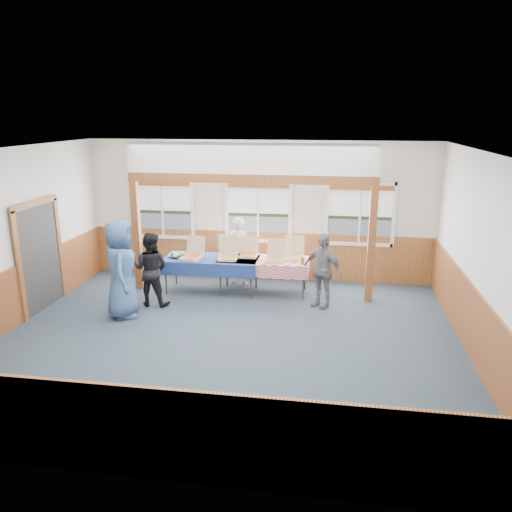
{
  "coord_description": "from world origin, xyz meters",
  "views": [
    {
      "loc": [
        1.68,
        -7.74,
        3.76
      ],
      "look_at": [
        0.33,
        1.0,
        1.23
      ],
      "focal_mm": 35.0,
      "sensor_mm": 36.0,
      "label": 1
    }
  ],
  "objects": [
    {
      "name": "man_blue",
      "position": [
        -2.21,
        0.72,
        0.95
      ],
      "size": [
        0.87,
        1.07,
        1.9
      ],
      "primitive_type": "imported",
      "rotation": [
        0.0,
        0.0,
        1.9
      ],
      "color": "#355786",
      "rests_on": "floor"
    },
    {
      "name": "wainscot_right",
      "position": [
        3.98,
        0.0,
        0.55
      ],
      "size": [
        0.05,
        6.98,
        1.1
      ],
      "primitive_type": "cube",
      "color": "brown",
      "rests_on": "floor"
    },
    {
      "name": "wainscot_back",
      "position": [
        0.0,
        3.48,
        0.55
      ],
      "size": [
        7.98,
        0.05,
        1.1
      ],
      "primitive_type": "cube",
      "color": "brown",
      "rests_on": "floor"
    },
    {
      "name": "woman_black",
      "position": [
        -1.87,
        1.39,
        0.76
      ],
      "size": [
        0.77,
        0.62,
        1.51
      ],
      "primitive_type": "imported",
      "rotation": [
        0.0,
        0.0,
        3.08
      ],
      "color": "black",
      "rests_on": "floor"
    },
    {
      "name": "veggie_tray",
      "position": [
        -1.61,
        2.35,
        0.79
      ],
      "size": [
        0.42,
        0.42,
        0.1
      ],
      "color": "black",
      "rests_on": "table_left"
    },
    {
      "name": "window_right",
      "position": [
        2.3,
        3.46,
        1.68
      ],
      "size": [
        1.56,
        0.1,
        1.46
      ],
      "color": "white",
      "rests_on": "wall_back"
    },
    {
      "name": "wall_left",
      "position": [
        -4.0,
        0.0,
        1.6
      ],
      "size": [
        0.0,
        8.0,
        8.0
      ],
      "primitive_type": "plane",
      "rotation": [
        1.57,
        0.0,
        1.57
      ],
      "color": "silver",
      "rests_on": "floor"
    },
    {
      "name": "window_left",
      "position": [
        -2.3,
        3.46,
        1.68
      ],
      "size": [
        1.56,
        0.1,
        1.46
      ],
      "color": "white",
      "rests_on": "wall_back"
    },
    {
      "name": "pizza_box_b",
      "position": [
        -0.52,
        2.51,
        0.82
      ],
      "size": [
        0.52,
        0.59,
        0.45
      ],
      "rotation": [
        0.0,
        0.0,
        0.24
      ],
      "color": "#D5B08E",
      "rests_on": "table_left"
    },
    {
      "name": "wall_front",
      "position": [
        0.0,
        -3.5,
        1.6
      ],
      "size": [
        8.0,
        0.0,
        8.0
      ],
      "primitive_type": "plane",
      "rotation": [
        -1.57,
        0.0,
        0.0
      ],
      "color": "silver",
      "rests_on": "floor"
    },
    {
      "name": "wall_back",
      "position": [
        0.0,
        3.5,
        1.6
      ],
      "size": [
        8.0,
        0.0,
        8.0
      ],
      "primitive_type": "plane",
      "rotation": [
        1.57,
        0.0,
        0.0
      ],
      "color": "silver",
      "rests_on": "floor"
    },
    {
      "name": "pizza_box_e",
      "position": [
        0.52,
        2.34,
        0.82
      ],
      "size": [
        0.42,
        0.5,
        0.43
      ],
      "rotation": [
        0.0,
        0.0,
        -0.06
      ],
      "color": "#D5B08E",
      "rests_on": "table_right"
    },
    {
      "name": "woman_white",
      "position": [
        -0.37,
        2.92,
        0.78
      ],
      "size": [
        0.61,
        0.44,
        1.56
      ],
      "primitive_type": "imported",
      "rotation": [
        0.0,
        0.0,
        3.01
      ],
      "color": "silver",
      "rests_on": "floor"
    },
    {
      "name": "cross_beam",
      "position": [
        0.0,
        2.3,
        2.49
      ],
      "size": [
        5.15,
        0.18,
        0.18
      ],
      "primitive_type": "cube",
      "color": "#623115",
      "rests_on": "post_left"
    },
    {
      "name": "wainscot_front",
      "position": [
        0.0,
        -3.48,
        0.55
      ],
      "size": [
        7.98,
        0.05,
        1.1
      ],
      "primitive_type": "cube",
      "color": "brown",
      "rests_on": "floor"
    },
    {
      "name": "pizza_box_c",
      "position": [
        -0.48,
        2.32,
        0.82
      ],
      "size": [
        0.42,
        0.5,
        0.42
      ],
      "rotation": [
        0.0,
        0.0,
        0.07
      ],
      "color": "#D5B08E",
      "rests_on": "table_right"
    },
    {
      "name": "pizza_box_a",
      "position": [
        -1.25,
        2.24,
        0.83
      ],
      "size": [
        0.49,
        0.57,
        0.45
      ],
      "rotation": [
        0.0,
        0.0,
        -0.16
      ],
      "color": "#D5B08E",
      "rests_on": "table_left"
    },
    {
      "name": "wall_right",
      "position": [
        4.0,
        0.0,
        1.6
      ],
      "size": [
        0.0,
        8.0,
        8.0
      ],
      "primitive_type": "plane",
      "rotation": [
        1.57,
        0.0,
        -1.57
      ],
      "color": "silver",
      "rests_on": "floor"
    },
    {
      "name": "floor",
      "position": [
        0.0,
        0.0,
        0.0
      ],
      "size": [
        8.0,
        8.0,
        0.0
      ],
      "primitive_type": "plane",
      "color": "#2A3745",
      "rests_on": "ground"
    },
    {
      "name": "window_mid",
      "position": [
        0.0,
        3.46,
        1.68
      ],
      "size": [
        1.56,
        0.1,
        1.46
      ],
      "color": "white",
      "rests_on": "wall_back"
    },
    {
      "name": "post_left",
      "position": [
        -2.5,
        2.3,
        1.2
      ],
      "size": [
        0.15,
        0.15,
        2.4
      ],
      "primitive_type": "cube",
      "color": "#623115",
      "rests_on": "floor"
    },
    {
      "name": "table_left",
      "position": [
        -0.86,
        2.35,
        0.71
      ],
      "size": [
        2.19,
        1.4,
        0.76
      ],
      "rotation": [
        0.0,
        0.0,
        -0.25
      ],
      "color": "#2E2E2E",
      "rests_on": "floor"
    },
    {
      "name": "pizza_box_f",
      "position": [
        0.92,
        2.57,
        0.83
      ],
      "size": [
        0.45,
        0.54,
        0.46
      ],
      "rotation": [
        0.0,
        0.0,
        0.06
      ],
      "color": "#D5B08E",
      "rests_on": "table_right"
    },
    {
      "name": "table_right",
      "position": [
        0.27,
        2.42,
        0.7
      ],
      "size": [
        2.08,
        1.28,
        0.76
      ],
      "rotation": [
        0.0,
        0.0,
        -0.22
      ],
      "color": "#2E2E2E",
      "rests_on": "floor"
    },
    {
      "name": "pizza_box_d",
      "position": [
        -0.08,
        2.61,
        0.82
      ],
      "size": [
        0.37,
        0.46,
        0.41
      ],
      "rotation": [
        0.0,
        0.0,
        0.01
      ],
      "color": "#D5B08E",
      "rests_on": "table_right"
    },
    {
      "name": "drink_glass",
      "position": [
        1.12,
        2.17,
        0.83
      ],
      "size": [
        0.07,
        0.07,
        0.15
      ],
      "primitive_type": "cylinder",
      "color": "#885E16",
      "rests_on": "table_right"
    },
    {
      "name": "cased_opening",
      "position": [
        -3.96,
        0.9,
        1.05
      ],
      "size": [
        0.06,
        1.3,
        2.1
      ],
      "primitive_type": "cube",
      "color": "#2E2E2E",
      "rests_on": "wall_left"
    },
    {
      "name": "post_right",
      "position": [
        2.5,
        2.3,
        1.2
      ],
      "size": [
        0.15,
        0.15,
        2.4
      ],
      "primitive_type": "cube",
      "color": "#623115",
      "rests_on": "floor"
    },
    {
      "name": "wainscot_left",
      "position": [
        -3.98,
        0.0,
        0.55
      ],
      "size": [
        0.05,
        6.98,
        1.1
      ],
      "primitive_type": "cube",
      "color": "brown",
      "rests_on": "floor"
    },
    {
      "name": "ceiling",
      "position": [
        0.0,
        0.0,
        3.2
      ],
      "size": [
        8.0,
        8.0,
        0.0
      ],
      "primitive_type": "plane",
      "rotation": [
        3.14,
        0.0,
        0.0
      ],
      "color": "white",
      "rests_on": "wall_back"
    },
    {
      "name": "person_grey",
      "position": [
        1.53,
        1.82,
        0.76
      ],
      "size": [
        0.94,
        0.81,
        1.52
      ],
      "primitive_type": "imported",
      "rotation": [
        0.0,
        0.0,
        -0.6
      ],
      "color": "slate",
      "rests_on": "floor"
    }
  ]
}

